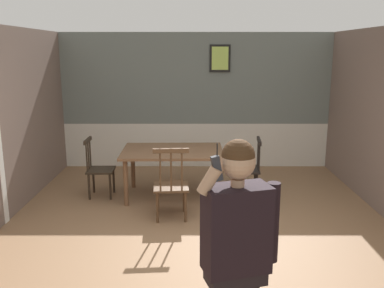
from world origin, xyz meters
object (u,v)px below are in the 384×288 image
(person_figure, at_px, (238,245))
(dining_table, at_px, (173,155))
(chair_near_window, at_px, (99,169))
(chair_at_table_head, at_px, (247,168))
(chair_by_doorway, at_px, (172,185))

(person_figure, bearing_deg, dining_table, -96.97)
(chair_near_window, bearing_deg, person_figure, 24.34)
(chair_near_window, bearing_deg, chair_at_table_head, 89.88)
(chair_near_window, relative_size, chair_at_table_head, 1.01)
(chair_at_table_head, bearing_deg, chair_by_doorway, 133.48)
(dining_table, bearing_deg, chair_by_doorway, -88.96)
(dining_table, bearing_deg, chair_near_window, -179.10)
(dining_table, xyz_separation_m, person_figure, (0.60, -3.79, 0.35))
(dining_table, height_order, person_figure, person_figure)
(chair_by_doorway, distance_m, chair_at_table_head, 1.49)
(chair_near_window, relative_size, chair_by_doorway, 0.90)
(chair_at_table_head, bearing_deg, chair_near_window, 95.34)
(chair_near_window, height_order, chair_at_table_head, chair_near_window)
(dining_table, height_order, chair_near_window, chair_near_window)
(chair_by_doorway, bearing_deg, chair_at_table_head, 34.92)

